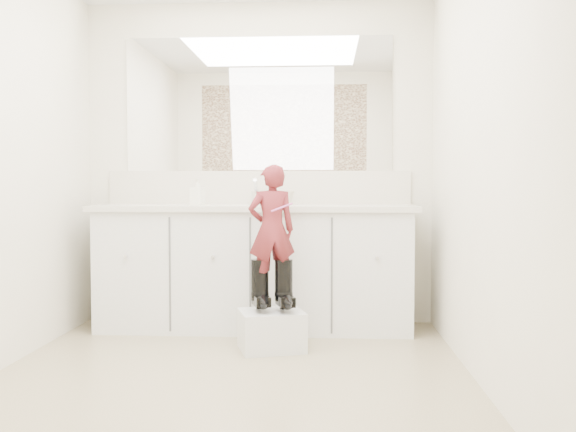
{
  "coord_description": "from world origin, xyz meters",
  "views": [
    {
      "loc": [
        0.51,
        -3.33,
        1.02
      ],
      "look_at": [
        0.27,
        0.7,
        0.84
      ],
      "focal_mm": 40.0,
      "sensor_mm": 36.0,
      "label": 1
    }
  ],
  "objects": [
    {
      "name": "backsplash",
      "position": [
        0.0,
        1.49,
        1.02
      ],
      "size": [
        2.28,
        0.03,
        0.25
      ],
      "primitive_type": "cube",
      "color": "beige",
      "rests_on": "countertop"
    },
    {
      "name": "step_stool",
      "position": [
        0.17,
        0.62,
        0.12
      ],
      "size": [
        0.46,
        0.42,
        0.25
      ],
      "primitive_type": "cube",
      "rotation": [
        0.0,
        0.0,
        0.29
      ],
      "color": "silver",
      "rests_on": "floor"
    },
    {
      "name": "mirror",
      "position": [
        0.0,
        1.49,
        1.64
      ],
      "size": [
        2.0,
        0.02,
        1.0
      ],
      "primitive_type": "cube",
      "color": "white",
      "rests_on": "wall_back"
    },
    {
      "name": "faucet",
      "position": [
        0.0,
        1.38,
        0.94
      ],
      "size": [
        0.08,
        0.08,
        0.1
      ],
      "primitive_type": "cylinder",
      "color": "silver",
      "rests_on": "countertop"
    },
    {
      "name": "boot_right",
      "position": [
        0.25,
        0.64,
        0.41
      ],
      "size": [
        0.17,
        0.24,
        0.32
      ],
      "primitive_type": null,
      "rotation": [
        0.0,
        0.0,
        0.29
      ],
      "color": "black",
      "rests_on": "step_stool"
    },
    {
      "name": "wall_front",
      "position": [
        0.0,
        -1.5,
        1.2
      ],
      "size": [
        2.6,
        0.0,
        2.6
      ],
      "primitive_type": "plane",
      "rotation": [
        -1.57,
        0.0,
        0.0
      ],
      "color": "beige",
      "rests_on": "floor"
    },
    {
      "name": "floor",
      "position": [
        0.0,
        0.0,
        0.0
      ],
      "size": [
        3.0,
        3.0,
        0.0
      ],
      "primitive_type": "plane",
      "color": "#857657",
      "rests_on": "ground"
    },
    {
      "name": "toddler",
      "position": [
        0.17,
        0.64,
        0.75
      ],
      "size": [
        0.34,
        0.27,
        0.81
      ],
      "primitive_type": "imported",
      "rotation": [
        0.0,
        0.0,
        3.43
      ],
      "color": "#AF363C",
      "rests_on": "step_stool"
    },
    {
      "name": "wall_right",
      "position": [
        1.3,
        0.0,
        1.2
      ],
      "size": [
        0.0,
        3.0,
        3.0
      ],
      "primitive_type": "plane",
      "rotation": [
        1.57,
        0.0,
        -1.57
      ],
      "color": "beige",
      "rests_on": "floor"
    },
    {
      "name": "vanity_cabinet",
      "position": [
        0.0,
        1.23,
        0.42
      ],
      "size": [
        2.2,
        0.55,
        0.85
      ],
      "primitive_type": "cube",
      "color": "silver",
      "rests_on": "floor"
    },
    {
      "name": "cup",
      "position": [
        0.23,
        1.29,
        0.94
      ],
      "size": [
        0.14,
        0.14,
        0.1
      ],
      "primitive_type": "imported",
      "rotation": [
        0.0,
        0.0,
        -0.31
      ],
      "color": "#C0B49A",
      "rests_on": "countertop"
    },
    {
      "name": "boot_left",
      "position": [
        0.1,
        0.64,
        0.41
      ],
      "size": [
        0.17,
        0.24,
        0.32
      ],
      "primitive_type": null,
      "rotation": [
        0.0,
        0.0,
        0.29
      ],
      "color": "black",
      "rests_on": "step_stool"
    },
    {
      "name": "soap_bottle",
      "position": [
        -0.4,
        1.18,
        0.98
      ],
      "size": [
        0.1,
        0.11,
        0.19
      ],
      "primitive_type": "imported",
      "rotation": [
        0.0,
        0.0,
        -0.25
      ],
      "color": "white",
      "rests_on": "countertop"
    },
    {
      "name": "countertop",
      "position": [
        0.0,
        1.21,
        0.87
      ],
      "size": [
        2.28,
        0.58,
        0.04
      ],
      "primitive_type": "cube",
      "color": "beige",
      "rests_on": "vanity_cabinet"
    },
    {
      "name": "wall_back",
      "position": [
        0.0,
        1.5,
        1.2
      ],
      "size": [
        2.6,
        0.0,
        2.6
      ],
      "primitive_type": "plane",
      "rotation": [
        1.57,
        0.0,
        0.0
      ],
      "color": "beige",
      "rests_on": "floor"
    },
    {
      "name": "toothbrush",
      "position": [
        0.24,
        0.56,
        0.9
      ],
      "size": [
        0.13,
        0.05,
        0.06
      ],
      "primitive_type": "cylinder",
      "rotation": [
        0.0,
        1.22,
        0.29
      ],
      "color": "#CE509E",
      "rests_on": "toddler"
    }
  ]
}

